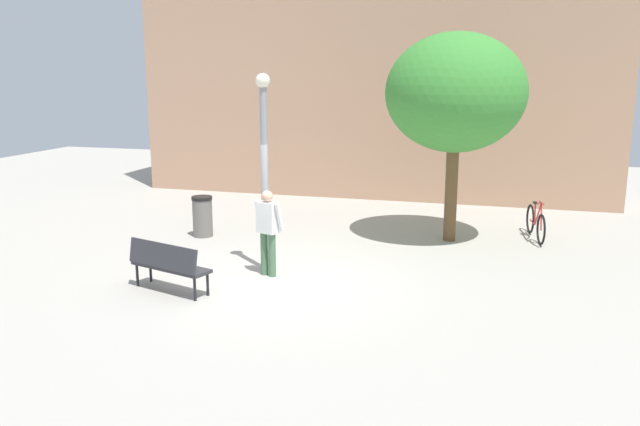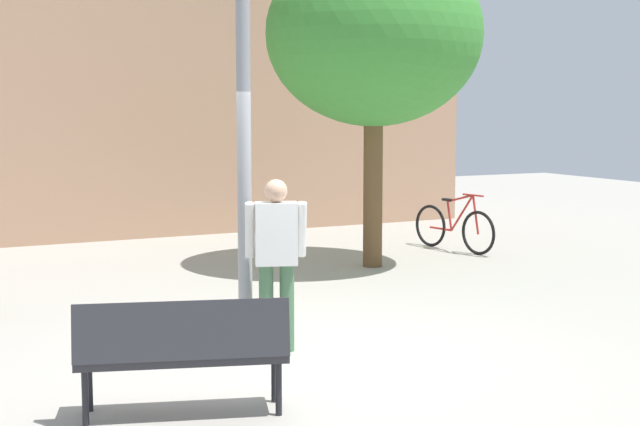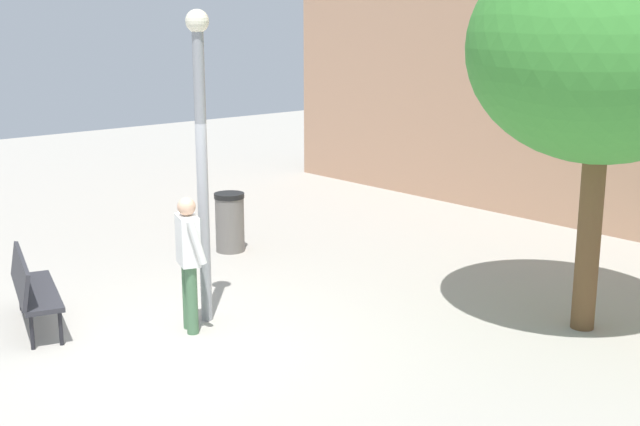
# 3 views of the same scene
# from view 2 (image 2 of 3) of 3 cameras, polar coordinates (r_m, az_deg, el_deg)

# --- Properties ---
(ground_plane) EXTENTS (36.00, 36.00, 0.00)m
(ground_plane) POSITION_cam_2_polar(r_m,az_deg,el_deg) (8.69, -0.74, -8.98)
(ground_plane) COLOR #A8A399
(lamppost) EXTENTS (0.28, 0.28, 3.84)m
(lamppost) POSITION_cam_2_polar(r_m,az_deg,el_deg) (8.78, -4.85, 6.04)
(lamppost) COLOR gray
(lamppost) RESTS_ON ground_plane
(person_by_lamppost) EXTENTS (0.63, 0.43, 1.67)m
(person_by_lamppost) POSITION_cam_2_polar(r_m,az_deg,el_deg) (8.64, -2.78, -2.52)
(person_by_lamppost) COLOR #47704C
(person_by_lamppost) RESTS_ON ground_plane
(park_bench) EXTENTS (1.67, 0.93, 0.92)m
(park_bench) POSITION_cam_2_polar(r_m,az_deg,el_deg) (6.96, -8.68, -8.38)
(park_bench) COLOR #2D2D33
(park_bench) RESTS_ON ground_plane
(plaza_tree) EXTENTS (3.14, 3.14, 4.73)m
(plaza_tree) POSITION_cam_2_polar(r_m,az_deg,el_deg) (13.25, 3.43, 11.19)
(plaza_tree) COLOR brown
(plaza_tree) RESTS_ON ground_plane
(bicycle_red) EXTENTS (0.38, 1.79, 0.97)m
(bicycle_red) POSITION_cam_2_polar(r_m,az_deg,el_deg) (14.96, 8.48, -0.91)
(bicycle_red) COLOR black
(bicycle_red) RESTS_ON ground_plane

